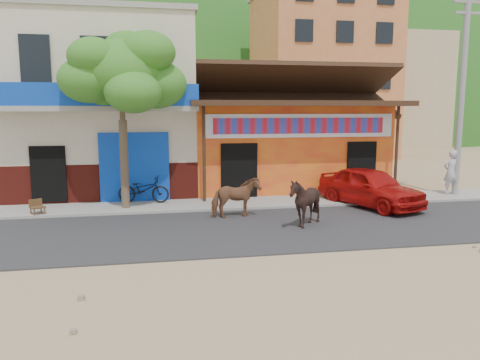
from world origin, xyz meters
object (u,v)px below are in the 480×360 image
(scooter, at_px, (144,189))
(utility_pole, at_px, (462,92))
(cafe_chair_right, at_px, (37,201))
(cow_dark, at_px, (305,202))
(pedestrian, at_px, (451,172))
(cow_tan, at_px, (236,198))
(red_car, at_px, (370,187))
(tree, at_px, (123,120))

(scooter, bearing_deg, utility_pole, -79.85)
(scooter, distance_m, cafe_chair_right, 3.58)
(cow_dark, distance_m, scooter, 6.27)
(scooter, relative_size, pedestrian, 1.05)
(cow_dark, relative_size, scooter, 0.79)
(cow_tan, xyz_separation_m, scooter, (-2.93, 2.59, -0.08))
(cow_tan, distance_m, red_car, 5.08)
(cow_tan, relative_size, cow_dark, 1.04)
(red_car, bearing_deg, scooter, 147.11)
(cow_dark, bearing_deg, pedestrian, 114.67)
(tree, height_order, pedestrian, tree)
(tree, xyz_separation_m, cafe_chair_right, (-2.75, -0.50, -2.56))
(scooter, height_order, pedestrian, pedestrian)
(utility_pole, distance_m, cow_tan, 10.09)
(cow_tan, height_order, cow_dark, cow_dark)
(pedestrian, bearing_deg, cafe_chair_right, 2.68)
(utility_pole, xyz_separation_m, scooter, (-12.20, 0.55, -3.51))
(cow_tan, distance_m, pedestrian, 9.31)
(utility_pole, xyz_separation_m, red_car, (-4.26, -1.20, -3.38))
(scooter, xyz_separation_m, pedestrian, (12.00, -0.50, 0.40))
(tree, bearing_deg, utility_pole, 0.90)
(scooter, bearing_deg, tree, 154.05)
(tree, xyz_separation_m, scooter, (0.60, 0.75, -2.51))
(utility_pole, relative_size, pedestrian, 4.52)
(pedestrian, distance_m, cafe_chair_right, 15.38)
(cow_tan, bearing_deg, cow_dark, -139.37)
(utility_pole, relative_size, red_car, 1.95)
(cow_dark, height_order, scooter, cow_dark)
(red_car, distance_m, cafe_chair_right, 11.31)
(tree, height_order, red_car, tree)
(cafe_chair_right, bearing_deg, utility_pole, -28.90)
(pedestrian, bearing_deg, red_car, 16.98)
(tree, relative_size, cow_dark, 4.08)
(cow_tan, xyz_separation_m, cow_dark, (1.79, -1.53, 0.09))
(utility_pole, relative_size, scooter, 4.31)
(cow_dark, bearing_deg, scooter, -132.80)
(cafe_chair_right, bearing_deg, cow_dark, -51.01)
(cow_dark, height_order, red_car, cow_dark)
(cow_tan, bearing_deg, utility_pole, -86.51)
(cow_tan, relative_size, scooter, 0.83)
(red_car, relative_size, scooter, 2.22)
(tree, xyz_separation_m, utility_pole, (12.80, 0.20, 1.00))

